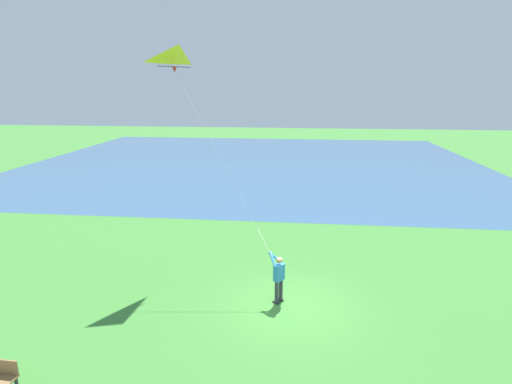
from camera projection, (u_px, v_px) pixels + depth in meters
ground_plane at (290, 305)px, 13.96m from camera, size 120.00×120.00×0.00m
lake_water at (256, 162)px, 40.01m from camera, size 36.00×44.00×0.01m
person_kite_flyer at (278, 275)px, 13.91m from camera, size 0.56×0.62×1.83m
flying_kite at (180, 60)px, 15.24m from camera, size 3.67×4.54×7.15m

